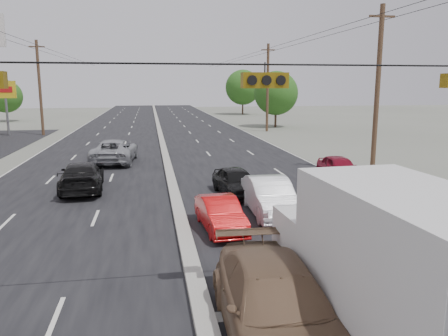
{
  "coord_description": "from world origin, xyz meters",
  "views": [
    {
      "loc": [
        -1.09,
        -9.74,
        5.34
      ],
      "look_at": [
        1.68,
        6.56,
        2.2
      ],
      "focal_mm": 35.0,
      "sensor_mm": 36.0,
      "label": 1
    }
  ],
  "objects": [
    {
      "name": "traffic_signals",
      "position": [
        1.4,
        0.0,
        5.49
      ],
      "size": [
        25.0,
        0.3,
        0.54
      ],
      "color": "black",
      "rests_on": "ground"
    },
    {
      "name": "oncoming_far",
      "position": [
        -3.57,
        21.23,
        0.82
      ],
      "size": [
        3.18,
        6.09,
        1.64
      ],
      "primitive_type": "imported",
      "rotation": [
        0.0,
        0.0,
        3.06
      ],
      "color": "gray",
      "rests_on": "ground"
    },
    {
      "name": "pole_sign_far",
      "position": [
        -16.0,
        40.0,
        4.41
      ],
      "size": [
        2.2,
        0.25,
        6.0
      ],
      "color": "slate",
      "rests_on": "ground"
    },
    {
      "name": "queue_car_a",
      "position": [
        3.0,
        10.73,
        0.69
      ],
      "size": [
        2.13,
        4.21,
        1.37
      ],
      "primitive_type": "imported",
      "rotation": [
        0.0,
        0.0,
        0.13
      ],
      "color": "black",
      "rests_on": "ground"
    },
    {
      "name": "utility_pole_left_c",
      "position": [
        -12.5,
        40.0,
        5.11
      ],
      "size": [
        1.6,
        0.3,
        10.0
      ],
      "color": "#422D1E",
      "rests_on": "ground"
    },
    {
      "name": "queue_car_b",
      "position": [
        3.75,
        7.3,
        0.77
      ],
      "size": [
        1.71,
        4.68,
        1.53
      ],
      "primitive_type": "imported",
      "rotation": [
        0.0,
        0.0,
        -0.02
      ],
      "color": "white",
      "rests_on": "ground"
    },
    {
      "name": "oncoming_near",
      "position": [
        -4.6,
        12.99,
        0.74
      ],
      "size": [
        2.47,
        5.27,
        1.49
      ],
      "primitive_type": "imported",
      "rotation": [
        0.0,
        0.0,
        3.22
      ],
      "color": "black",
      "rests_on": "ground"
    },
    {
      "name": "road_surface",
      "position": [
        0.0,
        30.0,
        0.0
      ],
      "size": [
        20.0,
        160.0,
        0.02
      ],
      "primitive_type": "cube",
      "color": "black",
      "rests_on": "ground"
    },
    {
      "name": "tree_left_far",
      "position": [
        -22.0,
        60.0,
        3.72
      ],
      "size": [
        4.8,
        4.8,
        6.12
      ],
      "color": "#382619",
      "rests_on": "ground"
    },
    {
      "name": "tan_sedan",
      "position": [
        1.4,
        -1.65,
        0.81
      ],
      "size": [
        2.48,
        5.69,
        1.63
      ],
      "primitive_type": "imported",
      "rotation": [
        0.0,
        0.0,
        -0.04
      ],
      "color": "brown",
      "rests_on": "ground"
    },
    {
      "name": "queue_car_e",
      "position": [
        9.49,
        13.22,
        0.68
      ],
      "size": [
        1.77,
        4.07,
        1.37
      ],
      "primitive_type": "imported",
      "rotation": [
        0.0,
        0.0,
        -0.04
      ],
      "color": "maroon",
      "rests_on": "ground"
    },
    {
      "name": "box_truck",
      "position": [
        3.51,
        -2.16,
        1.79
      ],
      "size": [
        2.72,
        6.98,
        3.49
      ],
      "rotation": [
        0.0,
        0.0,
        0.05
      ],
      "color": "black",
      "rests_on": "ground"
    },
    {
      "name": "ground",
      "position": [
        0.0,
        0.0,
        0.0
      ],
      "size": [
        200.0,
        200.0,
        0.0
      ],
      "primitive_type": "plane",
      "color": "#606356",
      "rests_on": "ground"
    },
    {
      "name": "center_median",
      "position": [
        0.0,
        30.0,
        0.1
      ],
      "size": [
        0.5,
        160.0,
        0.2
      ],
      "primitive_type": "cube",
      "color": "gray",
      "rests_on": "ground"
    },
    {
      "name": "tree_right_mid",
      "position": [
        15.0,
        45.0,
        4.34
      ],
      "size": [
        5.6,
        5.6,
        7.14
      ],
      "color": "#382619",
      "rests_on": "ground"
    },
    {
      "name": "red_sedan",
      "position": [
        1.4,
        5.71,
        0.61
      ],
      "size": [
        1.6,
        3.81,
        1.22
      ],
      "primitive_type": "imported",
      "rotation": [
        0.0,
        0.0,
        0.08
      ],
      "color": "#BD0B0C",
      "rests_on": "ground"
    },
    {
      "name": "utility_pole_right_c",
      "position": [
        12.5,
        40.0,
        5.11
      ],
      "size": [
        1.6,
        0.3,
        10.0
      ],
      "color": "#422D1E",
      "rests_on": "ground"
    },
    {
      "name": "tree_right_far",
      "position": [
        16.0,
        70.0,
        4.96
      ],
      "size": [
        6.4,
        6.4,
        8.16
      ],
      "color": "#382619",
      "rests_on": "ground"
    },
    {
      "name": "utility_pole_right_b",
      "position": [
        12.5,
        15.0,
        5.11
      ],
      "size": [
        1.6,
        0.3,
        10.0
      ],
      "color": "#422D1E",
      "rests_on": "ground"
    }
  ]
}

